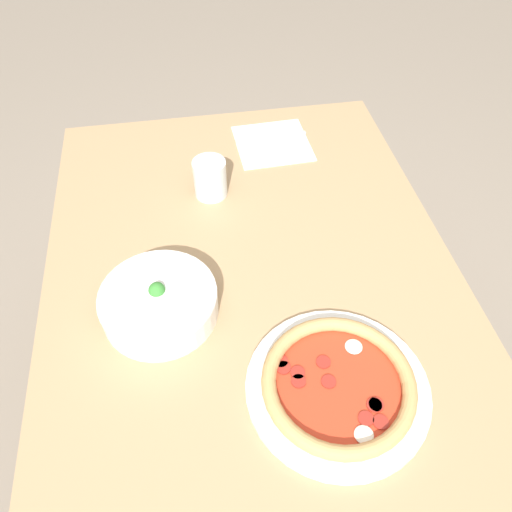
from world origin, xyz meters
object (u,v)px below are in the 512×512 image
at_px(pizza, 338,385).
at_px(knife, 274,137).
at_px(fork, 275,148).
at_px(bowl, 159,302).
at_px(glass, 210,178).

height_order(pizza, knife, pizza).
height_order(pizza, fork, pizza).
height_order(bowl, knife, bowl).
relative_size(bowl, fork, 1.20).
relative_size(pizza, fork, 1.69).
bearing_deg(knife, fork, 80.00).
bearing_deg(pizza, bowl, 53.64).
height_order(fork, glass, glass).
distance_m(pizza, bowl, 0.37).
bearing_deg(glass, pizza, -163.79).
xyz_separation_m(bowl, fork, (0.48, -0.32, -0.03)).
relative_size(pizza, glass, 3.42).
xyz_separation_m(bowl, knife, (0.53, -0.33, -0.03)).
bearing_deg(knife, glass, 42.56).
bearing_deg(bowl, fork, -33.92).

